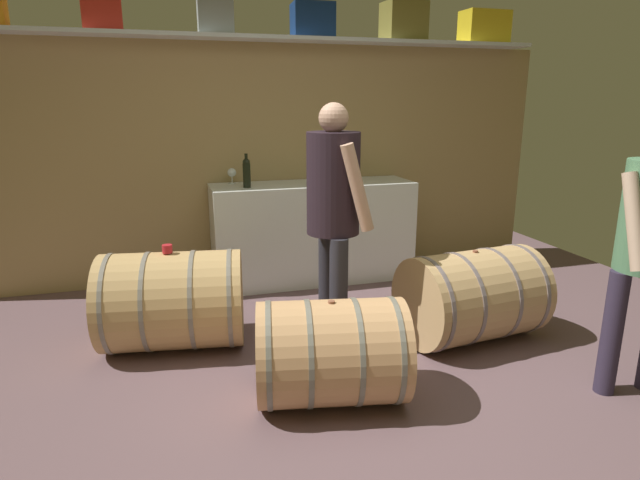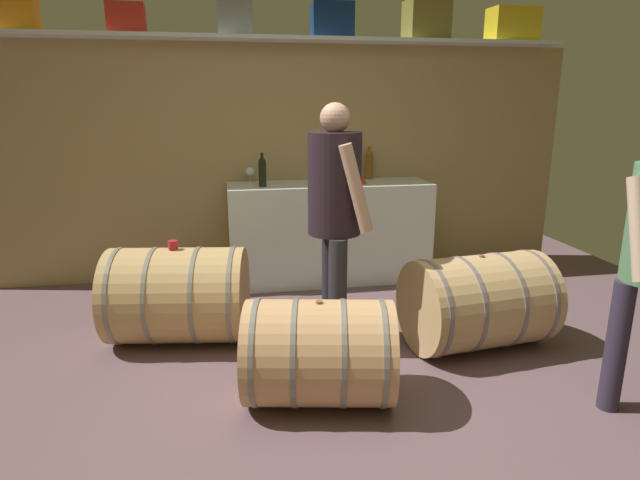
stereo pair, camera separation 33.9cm
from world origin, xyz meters
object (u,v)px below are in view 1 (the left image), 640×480
(toolcase_yellow, at_px, (484,27))
(tasting_cup, at_px, (167,249))
(winemaker_pouring, at_px, (334,202))
(wine_bottle_amber, at_px, (350,163))
(work_cabinet, at_px, (313,232))
(wine_barrel_far, at_px, (472,296))
(red_funnel, at_px, (343,177))
(wine_bottle_dark, at_px, (247,172))
(wine_barrel_flank, at_px, (331,352))
(toolcase_grey, at_px, (215,16))
(toolcase_red, at_px, (102,16))
(toolcase_navy, at_px, (313,21))
(toolcase_olive, at_px, (404,22))
(wine_glass, at_px, (232,173))
(wine_barrel_near, at_px, (173,300))

(toolcase_yellow, height_order, tasting_cup, toolcase_yellow)
(winemaker_pouring, bearing_deg, tasting_cup, -101.59)
(wine_bottle_amber, bearing_deg, work_cabinet, -155.11)
(wine_barrel_far, bearing_deg, winemaker_pouring, 161.25)
(red_funnel, bearing_deg, wine_bottle_dark, -179.09)
(work_cabinet, bearing_deg, wine_barrel_flank, -102.95)
(toolcase_yellow, bearing_deg, toolcase_grey, 179.58)
(toolcase_red, distance_m, toolcase_navy, 1.70)
(toolcase_red, height_order, work_cabinet, toolcase_red)
(toolcase_olive, distance_m, wine_bottle_dark, 2.00)
(toolcase_red, bearing_deg, wine_barrel_far, -39.28)
(toolcase_yellow, bearing_deg, winemaker_pouring, -142.85)
(wine_barrel_flank, bearing_deg, tasting_cup, 142.22)
(toolcase_navy, xyz_separation_m, wine_bottle_dark, (-0.66, -0.26, -1.25))
(toolcase_olive, xyz_separation_m, wine_bottle_amber, (-0.49, 0.02, -1.27))
(wine_bottle_dark, relative_size, wine_barrel_far, 0.29)
(toolcase_grey, distance_m, wine_barrel_far, 3.01)
(toolcase_grey, bearing_deg, wine_barrel_far, -47.82)
(toolcase_yellow, bearing_deg, toolcase_red, 179.58)
(tasting_cup, bearing_deg, winemaker_pouring, -13.79)
(toolcase_navy, xyz_separation_m, wine_barrel_flank, (-0.52, -2.20, -2.00))
(toolcase_red, xyz_separation_m, work_cabinet, (1.65, -0.18, -1.81))
(work_cabinet, bearing_deg, wine_glass, 165.28)
(red_funnel, distance_m, wine_barrel_flank, 2.20)
(red_funnel, xyz_separation_m, wine_barrel_far, (0.44, -1.48, -0.64))
(wine_barrel_flank, height_order, winemaker_pouring, winemaker_pouring)
(wine_glass, bearing_deg, toolcase_olive, -0.24)
(wine_bottle_amber, distance_m, wine_barrel_near, 2.24)
(work_cabinet, xyz_separation_m, wine_glass, (-0.70, 0.18, 0.55))
(tasting_cup, bearing_deg, wine_barrel_far, -12.93)
(toolcase_olive, distance_m, wine_barrel_near, 3.21)
(wine_glass, xyz_separation_m, red_funnel, (0.96, -0.25, -0.04))
(toolcase_yellow, relative_size, work_cabinet, 0.24)
(wine_bottle_dark, distance_m, wine_barrel_near, 1.40)
(wine_bottle_dark, distance_m, tasting_cup, 1.27)
(toolcase_red, distance_m, wine_barrel_near, 2.34)
(toolcase_grey, height_order, toolcase_yellow, toolcase_grey)
(toolcase_yellow, height_order, winemaker_pouring, toolcase_yellow)
(work_cabinet, distance_m, wine_bottle_dark, 0.85)
(wine_bottle_amber, distance_m, wine_barrel_flank, 2.51)
(toolcase_navy, distance_m, tasting_cup, 2.44)
(toolcase_navy, bearing_deg, wine_barrel_flank, -99.94)
(wine_barrel_near, distance_m, tasting_cup, 0.36)
(tasting_cup, bearing_deg, wine_bottle_amber, 36.90)
(toolcase_navy, relative_size, wine_bottle_amber, 1.16)
(toolcase_grey, height_order, toolcase_olive, toolcase_olive)
(wine_barrel_flank, bearing_deg, red_funnel, 80.54)
(toolcase_olive, bearing_deg, wine_barrel_far, -98.66)
(wine_barrel_near, distance_m, winemaker_pouring, 1.26)
(toolcase_olive, relative_size, wine_barrel_flank, 0.41)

